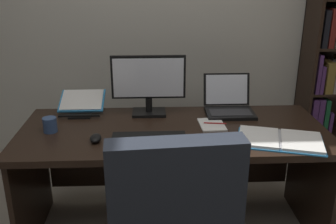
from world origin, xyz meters
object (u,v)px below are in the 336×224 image
Objects in this scene: desk at (172,151)px; reading_stand_with_book at (82,103)px; laptop at (229,105)px; coffee_mug at (50,125)px; pen at (215,123)px; computer_mouse at (96,138)px; open_binder at (280,140)px; monitor at (149,85)px; notepad at (212,125)px; keyboard at (149,138)px.

desk is 6.23× the size of reading_stand_with_book.
coffee_mug is (-1.13, -0.28, -0.01)m from laptop.
coffee_mug is (-1.00, -0.06, 0.03)m from pen.
computer_mouse is at bearing -72.65° from reading_stand_with_book.
open_binder reaches higher than pen.
coffee_mug reaches higher than computer_mouse.
monitor is 1.53× the size of laptop.
open_binder is at bearing -2.76° from computer_mouse.
open_binder reaches higher than notepad.
computer_mouse is 0.74× the size of pen.
monitor reaches higher than reading_stand_with_book.
keyboard is 0.30m from computer_mouse.
laptop reaches higher than coffee_mug.
reading_stand_with_book is 0.56× the size of open_binder.
desk is at bearing 28.73° from computer_mouse.
pen is at bearing -28.62° from monitor.
reading_stand_with_book reaches higher than computer_mouse.
desk is 0.69m from open_binder.
laptop is 0.59× the size of open_binder.
monitor is 2.31× the size of notepad.
reading_stand_with_book is (-0.45, 0.07, -0.14)m from monitor.
laptop is 3.06× the size of computer_mouse.
open_binder is 3.82× the size of pen.
computer_mouse is at bearing -151.27° from desk.
open_binder is (0.59, -0.30, 0.20)m from desk.
open_binder is at bearing -36.46° from notepad.
monitor is 0.55m from computer_mouse.
monitor is at bearing 150.16° from notepad.
open_binder is at bearing -26.58° from desk.
desk is 0.70m from reading_stand_with_book.
desk is 20.99× the size of coffee_mug.
computer_mouse reaches higher than keyboard.
monitor is 1.16× the size of keyboard.
notepad is (0.24, -0.04, 0.20)m from desk.
laptop is at bearing 128.56° from open_binder.
computer_mouse is at bearing -152.57° from laptop.
monitor is 0.56m from laptop.
desk is 0.50m from laptop.
reading_stand_with_book is (-0.99, 0.06, 0.01)m from laptop.
coffee_mug reaches higher than notepad.
reading_stand_with_book is at bearing 132.55° from keyboard.
keyboard is (0.00, -0.43, -0.19)m from monitor.
open_binder is (0.20, -0.49, -0.04)m from laptop.
open_binder is at bearing -24.59° from reading_stand_with_book.
pen is at bearing 158.16° from open_binder.
desk is at bearing -51.48° from monitor.
laptop is 2.27× the size of pen.
open_binder is at bearing -3.88° from keyboard.
laptop is 0.53m from open_binder.
monitor is 3.47× the size of pen.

